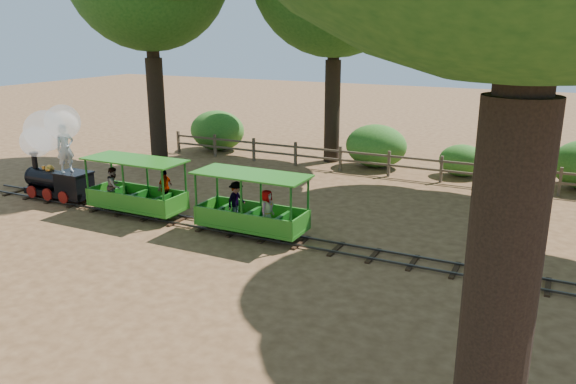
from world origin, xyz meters
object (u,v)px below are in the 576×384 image
at_px(locomotive, 51,146).
at_px(fence, 364,159).
at_px(carriage_rear, 250,210).
at_px(carriage_front, 136,192).

height_order(locomotive, fence, locomotive).
bearing_deg(fence, locomotive, -135.50).
bearing_deg(carriage_rear, locomotive, 179.49).
bearing_deg(carriage_rear, carriage_front, -179.72).
distance_m(locomotive, carriage_front, 3.71).
height_order(carriage_rear, fence, carriage_rear).
bearing_deg(carriage_front, carriage_rear, 0.28).
bearing_deg(locomotive, carriage_front, -1.39).
relative_size(locomotive, fence, 0.18).
distance_m(carriage_front, fence, 9.21).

